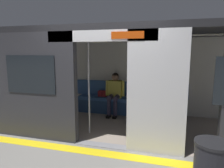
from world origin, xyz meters
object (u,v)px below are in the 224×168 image
object	(u,v)px
handbag	(103,94)
grab_pole_far	(130,87)
bench_seat	(124,102)
book	(129,98)
grab_pole_door	(89,85)
person_seated	(115,91)
train_car	(113,64)

from	to	relation	value
handbag	grab_pole_far	xyz separation A→B (m)	(-1.12, 1.57, 0.52)
bench_seat	book	world-z (taller)	book
book	grab_pole_door	xyz separation A→B (m)	(0.60, 1.61, 0.59)
grab_pole_far	grab_pole_door	bearing A→B (deg)	3.85
bench_seat	grab_pole_far	xyz separation A→B (m)	(-0.45, 1.49, 0.72)
book	grab_pole_door	world-z (taller)	grab_pole_door
person_seated	bench_seat	bearing A→B (deg)	-168.94
train_car	grab_pole_far	xyz separation A→B (m)	(-0.52, 0.56, -0.43)
person_seated	handbag	distance (m)	0.44
bench_seat	grab_pole_door	distance (m)	1.76
person_seated	handbag	size ratio (longest dim) A/B	4.62
bench_seat	book	bearing A→B (deg)	-158.44
train_car	person_seated	bearing A→B (deg)	-77.64
book	grab_pole_far	world-z (taller)	grab_pole_far
person_seated	grab_pole_door	bearing A→B (deg)	83.04
book	grab_pole_far	size ratio (longest dim) A/B	0.10
book	person_seated	bearing A→B (deg)	-2.23
bench_seat	grab_pole_far	bearing A→B (deg)	106.76
train_car	handbag	bearing A→B (deg)	-59.62
handbag	book	world-z (taller)	handbag
bench_seat	person_seated	bearing A→B (deg)	11.06
bench_seat	grab_pole_door	bearing A→B (deg)	73.86
book	grab_pole_door	distance (m)	1.81
handbag	grab_pole_far	bearing A→B (deg)	125.39
grab_pole_door	grab_pole_far	world-z (taller)	same
bench_seat	grab_pole_door	world-z (taller)	grab_pole_door
grab_pole_far	handbag	bearing A→B (deg)	-54.61
train_car	handbag	size ratio (longest dim) A/B	24.62
bench_seat	train_car	bearing A→B (deg)	85.55
person_seated	grab_pole_door	xyz separation A→B (m)	(0.18, 1.50, 0.39)
handbag	train_car	bearing A→B (deg)	120.38
train_car	grab_pole_far	world-z (taller)	train_car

